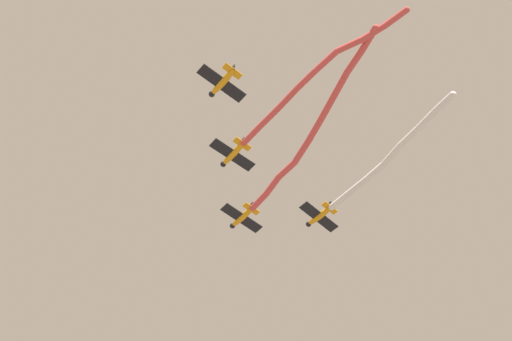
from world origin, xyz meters
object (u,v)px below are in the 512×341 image
object	(u,v)px
airplane_lead	(242,217)
airplane_slot	(222,83)
airplane_left_wing	(233,154)
airplane_right_wing	(319,216)

from	to	relation	value
airplane_lead	airplane_slot	size ratio (longest dim) A/B	1.01
airplane_left_wing	airplane_slot	distance (m)	9.62
airplane_left_wing	airplane_slot	bearing A→B (deg)	135.28
airplane_left_wing	airplane_right_wing	size ratio (longest dim) A/B	0.95
airplane_lead	airplane_right_wing	world-z (taller)	airplane_right_wing
airplane_slot	airplane_right_wing	bearing A→B (deg)	-70.69
airplane_right_wing	airplane_slot	xyz separation A→B (m)	(-20.38, 9.23, -0.60)
airplane_lead	airplane_left_wing	distance (m)	9.61
airplane_lead	airplane_right_wing	size ratio (longest dim) A/B	0.97
airplane_left_wing	airplane_right_wing	xyz separation A→B (m)	(10.77, -9.38, 0.30)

